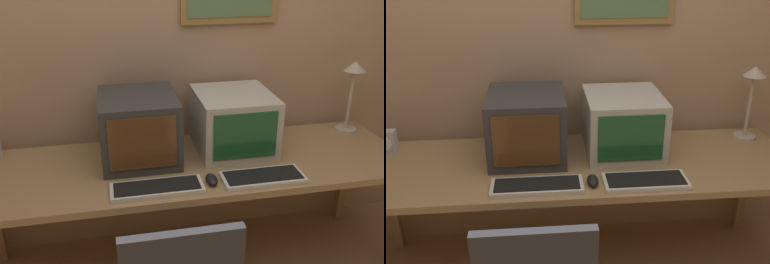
% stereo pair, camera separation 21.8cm
% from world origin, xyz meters
% --- Properties ---
extents(wall_back, '(8.00, 0.08, 2.60)m').
position_xyz_m(wall_back, '(0.00, 1.24, 1.30)').
color(wall_back, tan).
rests_on(wall_back, ground_plane).
extents(desk, '(2.32, 0.71, 0.71)m').
position_xyz_m(desk, '(0.00, 0.81, 0.64)').
color(desk, '#99754C').
rests_on(desk, ground_plane).
extents(monitor_left, '(0.40, 0.44, 0.35)m').
position_xyz_m(monitor_left, '(-0.26, 0.93, 0.88)').
color(monitor_left, '#333333').
rests_on(monitor_left, desk).
extents(monitor_right, '(0.41, 0.44, 0.32)m').
position_xyz_m(monitor_right, '(0.26, 0.94, 0.87)').
color(monitor_right, '#B7B2A8').
rests_on(monitor_right, desk).
extents(keyboard_main, '(0.44, 0.15, 0.03)m').
position_xyz_m(keyboard_main, '(-0.22, 0.57, 0.72)').
color(keyboard_main, beige).
rests_on(keyboard_main, desk).
extents(keyboard_side, '(0.41, 0.17, 0.03)m').
position_xyz_m(keyboard_side, '(0.30, 0.57, 0.72)').
color(keyboard_side, beige).
rests_on(keyboard_side, desk).
extents(mouse_near_keyboard, '(0.06, 0.10, 0.04)m').
position_xyz_m(mouse_near_keyboard, '(0.05, 0.59, 0.73)').
color(mouse_near_keyboard, black).
rests_on(mouse_near_keyboard, desk).
extents(desk_lamp, '(0.13, 0.13, 0.43)m').
position_xyz_m(desk_lamp, '(1.02, 1.04, 1.01)').
color(desk_lamp, '#B2A899').
rests_on(desk_lamp, desk).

